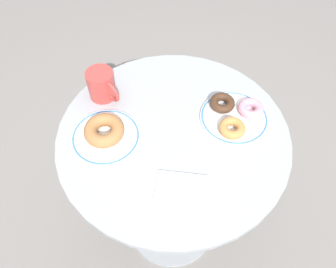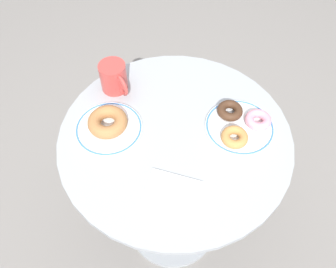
{
  "view_description": "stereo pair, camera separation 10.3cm",
  "coord_description": "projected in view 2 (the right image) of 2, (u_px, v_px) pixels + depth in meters",
  "views": [
    {
      "loc": [
        -0.19,
        -0.61,
        1.62
      ],
      "look_at": [
        -0.03,
        -0.03,
        0.78
      ],
      "focal_mm": 37.62,
      "sensor_mm": 36.0,
      "label": 1
    },
    {
      "loc": [
        -0.08,
        -0.63,
        1.62
      ],
      "look_at": [
        -0.03,
        -0.03,
        0.78
      ],
      "focal_mm": 37.62,
      "sensor_mm": 36.0,
      "label": 2
    }
  ],
  "objects": [
    {
      "name": "donut_chocolate",
      "position": [
        230.0,
        111.0,
        1.12
      ],
      "size": [
        0.12,
        0.12,
        0.03
      ],
      "primitive_type": "torus",
      "rotation": [
        0.0,
        0.0,
        2.32
      ],
      "color": "#422819",
      "rests_on": "plate_right"
    },
    {
      "name": "paper_napkin",
      "position": [
        172.0,
        193.0,
        0.97
      ],
      "size": [
        0.18,
        0.17,
        0.01
      ],
      "primitive_type": "cube",
      "rotation": [
        0.0,
        0.0,
        -0.4
      ],
      "color": "white",
      "rests_on": "cafe_table"
    },
    {
      "name": "plate_right",
      "position": [
        239.0,
        127.0,
        1.1
      ],
      "size": [
        0.22,
        0.22,
        0.01
      ],
      "color": "white",
      "rests_on": "cafe_table"
    },
    {
      "name": "cafe_table",
      "position": [
        174.0,
        174.0,
        1.29
      ],
      "size": [
        0.73,
        0.73,
        0.74
      ],
      "color": "#999EA3",
      "rests_on": "ground"
    },
    {
      "name": "donut_old_fashioned",
      "position": [
        235.0,
        137.0,
        1.06
      ],
      "size": [
        0.11,
        0.11,
        0.03
      ],
      "primitive_type": "torus",
      "rotation": [
        0.0,
        0.0,
        1.13
      ],
      "color": "#BC7F42",
      "rests_on": "plate_right"
    },
    {
      "name": "ground_plane",
      "position": [
        173.0,
        225.0,
        1.7
      ],
      "size": [
        7.0,
        7.0,
        0.02
      ],
      "primitive_type": "cube",
      "color": "gray"
    },
    {
      "name": "coffee_mug",
      "position": [
        114.0,
        77.0,
        1.17
      ],
      "size": [
        0.09,
        0.13,
        0.1
      ],
      "color": "#B73D38",
      "rests_on": "cafe_table"
    },
    {
      "name": "donut_cinnamon",
      "position": [
        108.0,
        122.0,
        1.08
      ],
      "size": [
        0.17,
        0.17,
        0.04
      ],
      "primitive_type": "torus",
      "rotation": [
        0.0,
        0.0,
        4.24
      ],
      "color": "#A36B3D",
      "rests_on": "plate_left"
    },
    {
      "name": "plate_left",
      "position": [
        109.0,
        128.0,
        1.1
      ],
      "size": [
        0.21,
        0.21,
        0.01
      ],
      "color": "white",
      "rests_on": "cafe_table"
    },
    {
      "name": "donut_pink_frosted",
      "position": [
        258.0,
        120.0,
        1.09
      ],
      "size": [
        0.11,
        0.11,
        0.03
      ],
      "primitive_type": "torus",
      "rotation": [
        0.0,
        0.0,
        5.08
      ],
      "color": "pink",
      "rests_on": "plate_right"
    }
  ]
}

